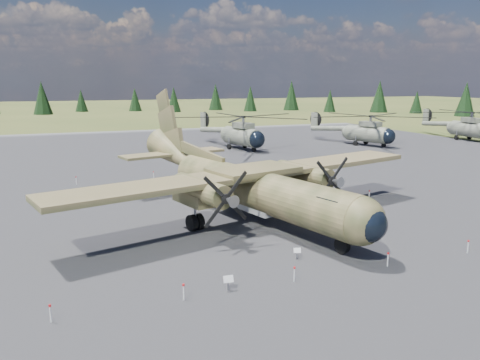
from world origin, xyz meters
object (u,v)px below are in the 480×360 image
object	(u,v)px
transport_plane	(245,180)
helicopter_far	(469,120)
helicopter_mid	(368,124)
helicopter_near	(241,126)

from	to	relation	value
transport_plane	helicopter_far	world-z (taller)	transport_plane
helicopter_mid	helicopter_far	distance (m)	21.51
transport_plane	helicopter_near	size ratio (longest dim) A/B	1.18
helicopter_near	helicopter_mid	world-z (taller)	helicopter_near
helicopter_near	helicopter_mid	size ratio (longest dim) A/B	1.03
helicopter_far	helicopter_mid	bearing A→B (deg)	-177.17
helicopter_mid	helicopter_near	bearing A→B (deg)	152.88
helicopter_mid	helicopter_far	xyz separation A→B (m)	(21.51, -0.46, 0.08)
transport_plane	helicopter_far	size ratio (longest dim) A/B	1.26
helicopter_far	helicopter_near	bearing A→B (deg)	179.15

